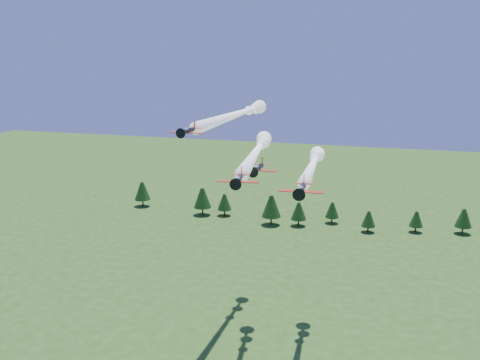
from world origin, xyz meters
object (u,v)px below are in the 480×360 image
(plane_lead, at_px, (257,151))
(plane_left, at_px, (238,114))
(plane_right, at_px, (313,163))
(plane_slot, at_px, (258,168))

(plane_lead, distance_m, plane_left, 17.55)
(plane_lead, relative_size, plane_right, 1.13)
(plane_lead, relative_size, plane_left, 0.88)
(plane_left, bearing_deg, plane_lead, -57.57)
(plane_left, relative_size, plane_slot, 6.73)
(plane_lead, xyz_separation_m, plane_right, (11.32, 7.44, -3.68))
(plane_slot, bearing_deg, plane_right, 66.18)
(plane_left, xyz_separation_m, plane_right, (19.91, -6.49, -10.02))
(plane_left, bearing_deg, plane_slot, -64.26)
(plane_slot, bearing_deg, plane_left, 114.15)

